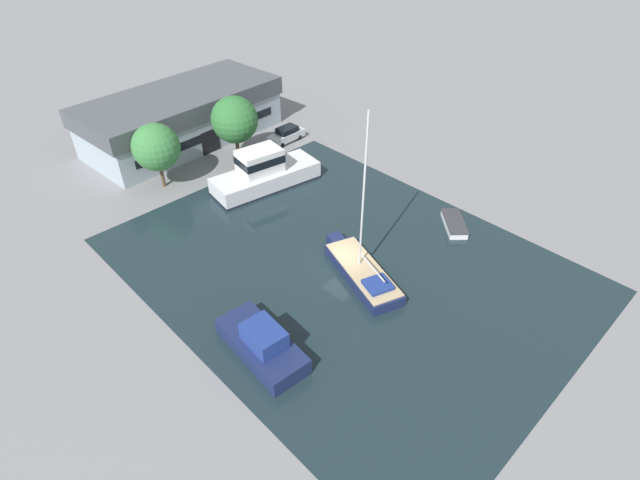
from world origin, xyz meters
TOP-DOWN VIEW (x-y plane):
  - ground_plane at (0.00, 0.00)m, footprint 440.00×440.00m
  - water_canal at (0.00, 0.00)m, footprint 27.48×35.70m
  - warehouse_building at (3.23, 28.57)m, footprint 22.94×11.44m
  - quay_tree_near_building at (-4.08, 20.97)m, footprint 4.58×4.58m
  - quay_tree_by_water at (4.32, 19.75)m, footprint 4.83×4.83m
  - parked_car at (11.32, 19.95)m, footprint 4.68×1.98m
  - sailboat_moored at (-0.06, -2.06)m, footprint 5.20×9.46m
  - motor_cruiser at (3.16, 13.88)m, footprint 11.32×5.34m
  - small_dinghy at (10.85, -3.31)m, footprint 3.93×4.03m
  - cabin_boat at (-10.44, -2.64)m, footprint 3.43×7.15m

SIDE VIEW (x-z plane):
  - ground_plane at x=0.00m, z-range 0.00..0.00m
  - water_canal at x=0.00m, z-range 0.00..0.01m
  - small_dinghy at x=10.85m, z-range 0.01..0.67m
  - sailboat_moored at x=-0.06m, z-range -6.19..7.42m
  - parked_car at x=11.32m, z-range 0.00..1.71m
  - cabin_boat at x=-10.44m, z-range -0.36..2.21m
  - motor_cruiser at x=3.16m, z-range -0.57..3.54m
  - warehouse_building at x=3.23m, z-range 0.04..5.70m
  - quay_tree_near_building at x=-4.08m, z-range 1.00..7.60m
  - quay_tree_by_water at x=4.32m, z-range 1.23..8.54m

